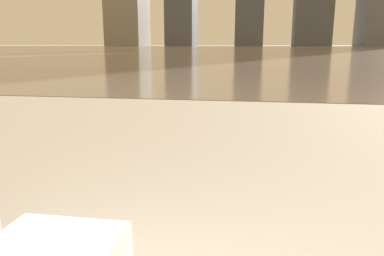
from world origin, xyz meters
TOP-DOWN VIEW (x-y plane):
  - harbor_water at (0.00, 62.00)m, footprint 180.00×110.00m
  - skyline_tower_1 at (-21.76, 118.00)m, footprint 8.38×11.38m

SIDE VIEW (x-z plane):
  - harbor_water at x=0.00m, z-range 0.00..0.01m
  - skyline_tower_1 at x=-21.76m, z-range 0.00..26.18m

